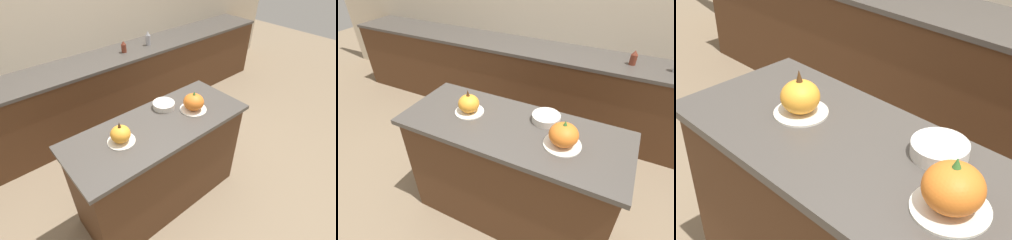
% 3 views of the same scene
% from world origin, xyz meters
% --- Properties ---
extents(ground_plane, '(12.00, 12.00, 0.00)m').
position_xyz_m(ground_plane, '(0.00, 0.00, 0.00)').
color(ground_plane, '#847056').
extents(wall_back, '(8.00, 0.06, 2.50)m').
position_xyz_m(wall_back, '(0.00, 1.81, 1.25)').
color(wall_back, beige).
rests_on(wall_back, ground_plane).
extents(kitchen_island, '(1.55, 0.62, 0.93)m').
position_xyz_m(kitchen_island, '(0.00, 0.00, 0.47)').
color(kitchen_island, '#4C2D19').
rests_on(kitchen_island, ground_plane).
extents(back_counter, '(6.00, 0.60, 0.91)m').
position_xyz_m(back_counter, '(0.00, 1.48, 0.46)').
color(back_counter, '#4C2D19').
rests_on(back_counter, ground_plane).
extents(pumpkin_cake_left, '(0.21, 0.21, 0.18)m').
position_xyz_m(pumpkin_cake_left, '(-0.34, 0.02, 0.99)').
color(pumpkin_cake_left, silver).
rests_on(pumpkin_cake_left, kitchen_island).
extents(pumpkin_cake_right, '(0.23, 0.23, 0.18)m').
position_xyz_m(pumpkin_cake_right, '(0.35, -0.03, 1.00)').
color(pumpkin_cake_right, silver).
rests_on(pumpkin_cake_right, kitchen_island).
extents(bottle_tall, '(0.07, 0.07, 0.18)m').
position_xyz_m(bottle_tall, '(1.00, 1.47, 1.00)').
color(bottle_tall, '#99999E').
rests_on(bottle_tall, back_counter).
extents(bottle_short, '(0.06, 0.06, 0.15)m').
position_xyz_m(bottle_short, '(0.61, 1.46, 0.98)').
color(bottle_short, maroon).
rests_on(bottle_short, back_counter).
extents(mixing_bowl, '(0.19, 0.19, 0.05)m').
position_xyz_m(mixing_bowl, '(0.18, 0.16, 0.95)').
color(mixing_bowl, beige).
rests_on(mixing_bowl, kitchen_island).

